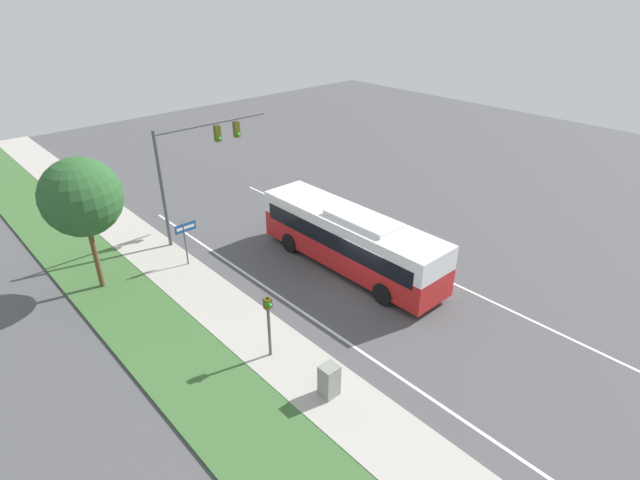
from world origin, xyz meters
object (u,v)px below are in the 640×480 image
(signal_gantry, at_px, (194,157))
(street_sign, at_px, (186,236))
(pedestrian_signal, at_px, (269,318))
(bus, at_px, (350,237))
(utility_cabinet, at_px, (329,380))

(signal_gantry, bearing_deg, street_sign, -132.88)
(signal_gantry, height_order, street_sign, signal_gantry)
(signal_gantry, relative_size, pedestrian_signal, 2.48)
(bus, bearing_deg, utility_cabinet, -139.96)
(utility_cabinet, bearing_deg, street_sign, 85.48)
(bus, height_order, street_sign, bus)
(signal_gantry, height_order, utility_cabinet, signal_gantry)
(pedestrian_signal, height_order, street_sign, pedestrian_signal)
(utility_cabinet, bearing_deg, signal_gantry, 76.97)
(street_sign, height_order, utility_cabinet, street_sign)
(bus, bearing_deg, pedestrian_signal, -159.07)
(signal_gantry, distance_m, pedestrian_signal, 12.24)
(pedestrian_signal, bearing_deg, bus, 20.93)
(street_sign, bearing_deg, pedestrian_signal, -97.90)
(street_sign, bearing_deg, utility_cabinet, -94.52)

